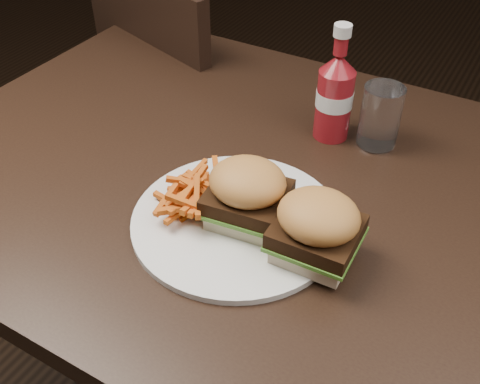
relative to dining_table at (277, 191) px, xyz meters
The scene contains 8 objects.
dining_table is the anchor object (origin of this frame).
chair_far 0.72m from the dining_table, 130.71° to the left, with size 0.43×0.43×0.04m, color black.
plate 0.12m from the dining_table, 93.75° to the right, with size 0.29×0.29×0.01m, color white.
sandwich_half_a 0.11m from the dining_table, 86.66° to the right, with size 0.09×0.09×0.02m, color beige.
sandwich_half_b 0.17m from the dining_table, 46.43° to the right, with size 0.09×0.09×0.02m, color beige.
fries_pile 0.15m from the dining_table, 121.58° to the right, with size 0.10×0.10×0.04m, color #C53C17, non-canonical shape.
ketchup_bottle 0.18m from the dining_table, 83.08° to the left, with size 0.06×0.06×0.12m, color maroon.
tumbler 0.21m from the dining_table, 60.96° to the left, with size 0.07×0.07×0.10m, color white.
Camera 1 is at (0.29, -0.61, 1.29)m, focal length 42.00 mm.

